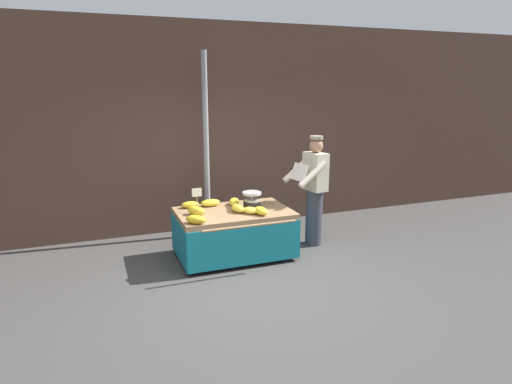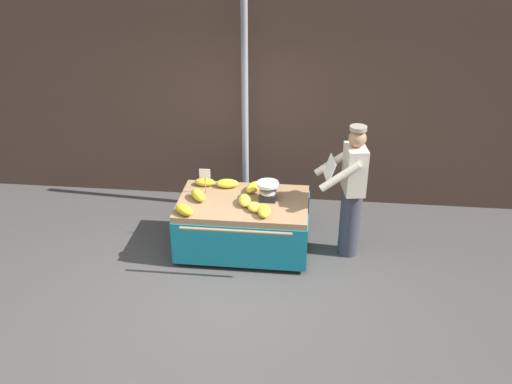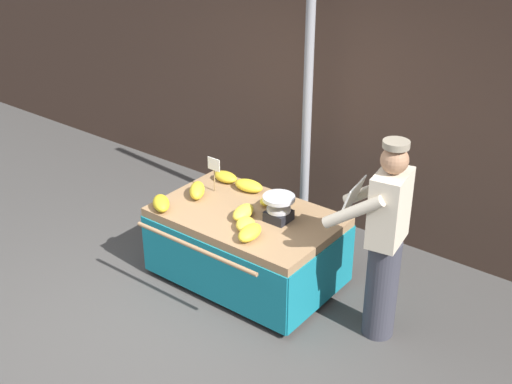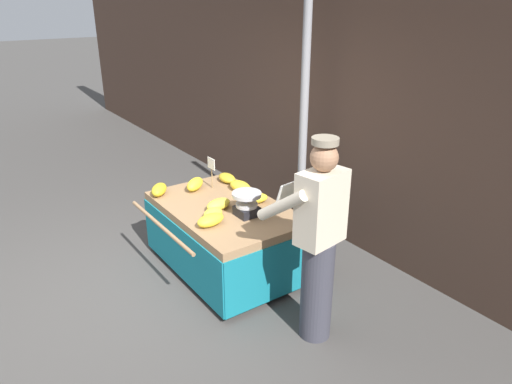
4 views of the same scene
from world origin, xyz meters
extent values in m
plane|color=#423F3D|center=(0.00, 0.00, 0.00)|extent=(60.00, 60.00, 0.00)
cube|color=#473328|center=(0.00, 2.67, 1.74)|extent=(16.00, 0.24, 3.48)
cylinder|color=gray|center=(0.01, 2.18, 1.49)|extent=(0.09, 0.09, 2.98)
cube|color=#93704C|center=(0.11, 1.09, 0.66)|extent=(1.61, 1.02, 0.08)
cylinder|color=black|center=(-0.61, 1.09, 0.33)|extent=(0.05, 0.65, 0.65)
cylinder|color=#B7B7BC|center=(-0.64, 1.09, 0.33)|extent=(0.01, 0.12, 0.12)
cylinder|color=black|center=(0.84, 1.09, 0.33)|extent=(0.05, 0.65, 0.65)
cylinder|color=#B7B7BC|center=(0.87, 1.09, 0.33)|extent=(0.01, 0.12, 0.12)
cylinder|color=#4C4742|center=(0.11, 1.52, 0.31)|extent=(0.05, 0.05, 0.62)
cube|color=#147284|center=(0.11, 0.58, 0.34)|extent=(1.61, 0.02, 0.56)
cube|color=#147284|center=(0.11, 1.60, 0.34)|extent=(1.61, 0.02, 0.56)
cube|color=#147284|center=(-0.69, 1.09, 0.34)|extent=(0.02, 1.02, 0.56)
cube|color=#147284|center=(0.92, 1.09, 0.34)|extent=(0.02, 1.02, 0.56)
cylinder|color=#93704C|center=(0.11, 0.40, 0.68)|extent=(1.29, 0.04, 0.04)
cube|color=black|center=(0.41, 1.16, 0.75)|extent=(0.20, 0.20, 0.09)
cylinder|color=#B7B7BC|center=(0.41, 1.16, 0.85)|extent=(0.02, 0.02, 0.11)
cylinder|color=#B7B7BC|center=(0.41, 1.16, 0.92)|extent=(0.28, 0.28, 0.03)
cylinder|color=#B7B7BC|center=(0.41, 1.16, 0.81)|extent=(0.21, 0.21, 0.03)
cylinder|color=#997A51|center=(-0.39, 1.24, 0.81)|extent=(0.01, 0.01, 0.22)
cube|color=white|center=(-0.39, 1.24, 0.98)|extent=(0.14, 0.01, 0.12)
ellipsoid|color=yellow|center=(0.40, 0.77, 0.76)|extent=(0.19, 0.30, 0.11)
ellipsoid|color=gold|center=(-0.44, 1.46, 0.75)|extent=(0.27, 0.16, 0.10)
ellipsoid|color=yellow|center=(0.14, 1.00, 0.76)|extent=(0.20, 0.30, 0.11)
ellipsoid|color=yellow|center=(-0.14, 1.44, 0.75)|extent=(0.30, 0.18, 0.11)
ellipsoid|color=yellow|center=(-0.45, 1.06, 0.76)|extent=(0.29, 0.31, 0.13)
ellipsoid|color=yellow|center=(0.28, 0.86, 0.75)|extent=(0.26, 0.28, 0.09)
ellipsoid|color=gold|center=(-0.54, 0.69, 0.76)|extent=(0.31, 0.29, 0.11)
ellipsoid|color=yellow|center=(0.21, 1.37, 0.75)|extent=(0.24, 0.33, 0.10)
cylinder|color=#383842|center=(1.45, 1.14, 0.44)|extent=(0.26, 0.26, 0.88)
cube|color=beige|center=(1.45, 1.14, 1.17)|extent=(0.29, 0.41, 0.58)
sphere|color=#9E7051|center=(1.45, 1.14, 1.56)|extent=(0.21, 0.21, 0.21)
cylinder|color=gray|center=(1.45, 1.14, 1.69)|extent=(0.20, 0.20, 0.05)
cylinder|color=beige|center=(1.27, 0.90, 1.18)|extent=(0.49, 0.16, 0.37)
cylinder|color=beige|center=(1.20, 1.32, 1.18)|extent=(0.49, 0.16, 0.37)
cube|color=silver|center=(1.15, 1.10, 1.19)|extent=(0.14, 0.35, 0.25)
camera|label=1|loc=(-1.76, -4.72, 2.47)|focal=31.00mm
camera|label=2|loc=(0.92, -4.91, 3.96)|focal=38.97mm
camera|label=3|loc=(3.37, -3.01, 3.60)|focal=47.48mm
camera|label=4|loc=(3.84, -1.13, 2.65)|focal=33.50mm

